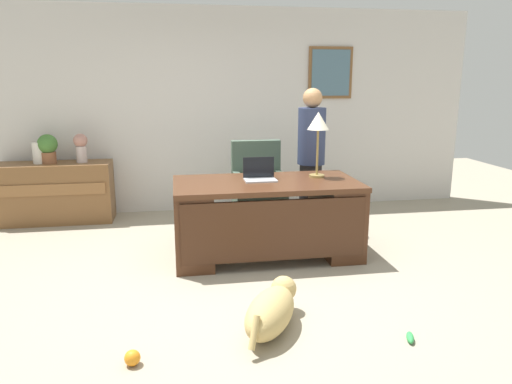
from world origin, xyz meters
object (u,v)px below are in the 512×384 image
(dog_toy_bone, at_px, (410,337))
(vase_empty, at_px, (39,153))
(vase_with_flowers, at_px, (81,146))
(potted_plant, at_px, (48,147))
(credenza, at_px, (56,193))
(laptop, at_px, (260,174))
(person_standing, at_px, (311,159))
(desk, at_px, (267,216))
(desk_lamp, at_px, (318,125))
(dog_toy_ball, at_px, (132,358))
(armchair, at_px, (258,189))
(dog_lying, at_px, (272,310))

(dog_toy_bone, bearing_deg, vase_empty, 133.12)
(vase_with_flowers, distance_m, dog_toy_bone, 4.49)
(vase_empty, xyz_separation_m, dog_toy_bone, (3.22, -3.44, -0.86))
(potted_plant, bearing_deg, vase_with_flowers, 0.00)
(credenza, xyz_separation_m, laptop, (2.34, -1.54, 0.46))
(person_standing, xyz_separation_m, dog_toy_bone, (-0.00, -2.58, -0.84))
(desk, xyz_separation_m, credenza, (-2.40, 1.65, -0.05))
(desk, bearing_deg, desk_lamp, 15.99)
(desk_lamp, height_order, dog_toy_bone, desk_lamp)
(vase_with_flowers, relative_size, dog_toy_bone, 2.51)
(vase_with_flowers, relative_size, vase_empty, 1.37)
(potted_plant, bearing_deg, dog_toy_ball, -70.18)
(armchair, distance_m, person_standing, 0.74)
(dog_toy_bone, bearing_deg, credenza, 131.73)
(armchair, distance_m, dog_toy_bone, 2.91)
(desk_lamp, bearing_deg, vase_with_flowers, 150.31)
(armchair, height_order, dog_lying, armchair)
(dog_toy_ball, height_order, dog_toy_bone, dog_toy_ball)
(person_standing, relative_size, potted_plant, 4.66)
(desk, relative_size, dog_toy_bone, 12.84)
(credenza, relative_size, vase_with_flowers, 3.84)
(desk, distance_m, person_standing, 1.13)
(dog_toy_bone, bearing_deg, laptop, 110.95)
(potted_plant, bearing_deg, desk, -34.04)
(dog_toy_ball, bearing_deg, potted_plant, 109.82)
(desk, relative_size, armchair, 1.77)
(desk, relative_size, vase_empty, 6.99)
(credenza, xyz_separation_m, dog_lying, (2.15, -3.13, -0.22))
(credenza, height_order, desk_lamp, desk_lamp)
(vase_empty, bearing_deg, desk_lamp, -25.56)
(desk, height_order, vase_with_flowers, vase_with_flowers)
(laptop, height_order, desk_lamp, desk_lamp)
(armchair, relative_size, dog_lying, 1.38)
(dog_toy_ball, distance_m, dog_toy_bone, 1.88)
(vase_with_flowers, height_order, vase_empty, vase_with_flowers)
(dog_lying, distance_m, dog_toy_bone, 0.98)
(person_standing, height_order, laptop, person_standing)
(credenza, xyz_separation_m, potted_plant, (-0.04, 0.00, 0.57))
(desk, height_order, laptop, laptop)
(dog_lying, xyz_separation_m, dog_toy_bone, (0.92, -0.32, -0.13))
(desk, distance_m, vase_with_flowers, 2.68)
(dog_toy_bone, bearing_deg, vase_with_flowers, 128.33)
(vase_with_flowers, xyz_separation_m, vase_empty, (-0.50, 0.00, -0.07))
(credenza, distance_m, armchair, 2.56)
(dog_lying, bearing_deg, person_standing, 67.90)
(laptop, xyz_separation_m, dog_toy_bone, (0.73, -1.91, -0.81))
(laptop, xyz_separation_m, dog_toy_ball, (-1.15, -1.89, -0.78))
(desk_lamp, height_order, dog_toy_ball, desk_lamp)
(credenza, distance_m, laptop, 2.84)
(laptop, xyz_separation_m, vase_with_flowers, (-1.99, 1.54, 0.12))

